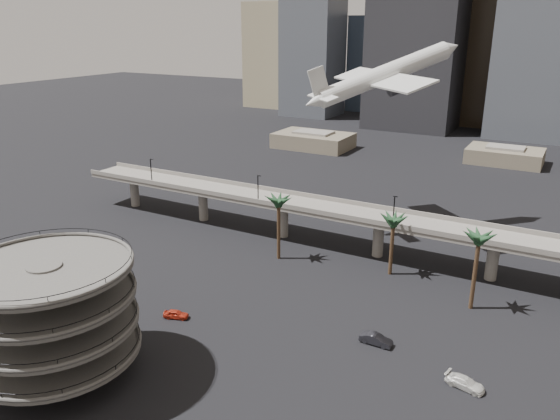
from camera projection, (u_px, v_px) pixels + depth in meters
The scene contains 10 objects.
ground at pixel (154, 387), 71.39m from camera, with size 700.00×700.00×0.00m, color black.
parking_ramp at pixel (51, 310), 70.89m from camera, with size 22.20×22.20×17.35m.
overpass at pixel (329, 213), 114.34m from camera, with size 130.00×9.30×14.70m.
palm_trees at pixel (377, 221), 98.00m from camera, with size 42.40×10.40×14.00m.
low_buildings at pixel (454, 154), 184.61m from camera, with size 135.00×27.50×6.80m.
skyline at pixel (525, 22), 228.64m from camera, with size 269.00×86.00×123.64m.
airborne_jet at pixel (384, 75), 116.65m from camera, with size 29.18×30.48×15.14m.
car_a at pixel (176, 314), 87.94m from camera, with size 1.64×4.08×1.39m, color red.
car_b at pixel (376, 339), 80.77m from camera, with size 1.70×4.89×1.61m, color black.
car_c at pixel (465, 383), 71.14m from camera, with size 2.09×5.14×1.49m, color silver.
Camera 1 is at (43.72, -44.15, 45.30)m, focal length 35.00 mm.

